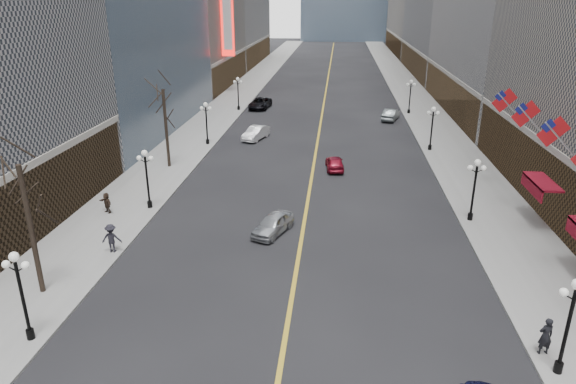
% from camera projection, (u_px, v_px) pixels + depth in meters
% --- Properties ---
extents(sidewalk_east, '(6.00, 230.00, 0.15)m').
position_uv_depth(sidewalk_east, '(421.00, 108.00, 73.71)').
color(sidewalk_east, gray).
rests_on(sidewalk_east, ground).
extents(sidewalk_west, '(6.00, 230.00, 0.15)m').
position_uv_depth(sidewalk_west, '(229.00, 104.00, 76.25)').
color(sidewalk_west, gray).
rests_on(sidewalk_west, ground).
extents(lane_line, '(0.25, 200.00, 0.02)m').
position_uv_depth(lane_line, '(325.00, 94.00, 84.30)').
color(lane_line, gold).
rests_on(lane_line, ground).
extents(streetlamp_east_0, '(1.26, 0.44, 4.52)m').
position_uv_depth(streetlamp_east_0, '(570.00, 317.00, 20.84)').
color(streetlamp_east_0, black).
rests_on(streetlamp_east_0, sidewalk_east).
extents(streetlamp_east_1, '(1.26, 0.44, 4.52)m').
position_uv_depth(streetlamp_east_1, '(475.00, 184.00, 35.72)').
color(streetlamp_east_1, black).
rests_on(streetlamp_east_1, sidewalk_east).
extents(streetlamp_east_2, '(1.26, 0.44, 4.52)m').
position_uv_depth(streetlamp_east_2, '(432.00, 124.00, 52.45)').
color(streetlamp_east_2, black).
rests_on(streetlamp_east_2, sidewalk_east).
extents(streetlamp_east_3, '(1.26, 0.44, 4.52)m').
position_uv_depth(streetlamp_east_3, '(410.00, 93.00, 69.18)').
color(streetlamp_east_3, black).
rests_on(streetlamp_east_3, sidewalk_east).
extents(streetlamp_west_0, '(1.26, 0.44, 4.52)m').
position_uv_depth(streetlamp_west_0, '(20.00, 287.00, 22.98)').
color(streetlamp_west_0, black).
rests_on(streetlamp_west_0, sidewalk_west).
extents(streetlamp_west_1, '(1.26, 0.44, 4.52)m').
position_uv_depth(streetlamp_west_1, '(147.00, 173.00, 37.86)').
color(streetlamp_west_1, black).
rests_on(streetlamp_west_1, sidewalk_west).
extents(streetlamp_west_2, '(1.26, 0.44, 4.52)m').
position_uv_depth(streetlamp_west_2, '(206.00, 119.00, 54.59)').
color(streetlamp_west_2, black).
rests_on(streetlamp_west_2, sidewalk_west).
extents(streetlamp_west_3, '(1.26, 0.44, 4.52)m').
position_uv_depth(streetlamp_west_3, '(238.00, 90.00, 71.33)').
color(streetlamp_west_3, black).
rests_on(streetlamp_west_3, sidewalk_west).
extents(flag_3, '(2.87, 0.12, 2.87)m').
position_uv_depth(flag_3, '(556.00, 134.00, 31.04)').
color(flag_3, '#B2B2B7').
rests_on(flag_3, ground).
extents(flag_4, '(2.87, 0.12, 2.87)m').
position_uv_depth(flag_4, '(528.00, 116.00, 35.69)').
color(flag_4, '#B2B2B7').
rests_on(flag_4, ground).
extents(flag_5, '(2.87, 0.12, 2.87)m').
position_uv_depth(flag_5, '(506.00, 103.00, 40.34)').
color(flag_5, '#B2B2B7').
rests_on(flag_5, ground).
extents(awning_c, '(1.40, 4.00, 0.93)m').
position_uv_depth(awning_c, '(539.00, 183.00, 35.26)').
color(awning_c, maroon).
rests_on(awning_c, ground).
extents(theatre_marquee, '(2.00, 0.55, 12.00)m').
position_uv_depth(theatre_marquee, '(227.00, 17.00, 81.46)').
color(theatre_marquee, red).
rests_on(theatre_marquee, ground).
extents(tree_west_near, '(3.60, 3.60, 7.92)m').
position_uv_depth(tree_west_near, '(22.00, 186.00, 25.66)').
color(tree_west_near, '#2D231C').
rests_on(tree_west_near, sidewalk_west).
extents(tree_west_far, '(3.60, 3.60, 7.92)m').
position_uv_depth(tree_west_far, '(164.00, 102.00, 46.12)').
color(tree_west_far, '#2D231C').
rests_on(tree_west_far, sidewalk_west).
extents(car_nb_near, '(2.96, 4.31, 1.36)m').
position_uv_depth(car_nb_near, '(273.00, 224.00, 34.72)').
color(car_nb_near, '#ACB0B4').
rests_on(car_nb_near, ground).
extents(car_nb_mid, '(2.79, 4.70, 1.46)m').
position_uv_depth(car_nb_mid, '(256.00, 133.00, 57.63)').
color(car_nb_mid, silver).
rests_on(car_nb_mid, ground).
extents(car_nb_far, '(3.06, 5.71, 1.53)m').
position_uv_depth(car_nb_far, '(260.00, 103.00, 73.47)').
color(car_nb_far, black).
rests_on(car_nb_far, ground).
extents(car_sb_mid, '(1.92, 4.01, 1.32)m').
position_uv_depth(car_sb_mid, '(335.00, 163.00, 47.57)').
color(car_sb_mid, maroon).
rests_on(car_sb_mid, ground).
extents(car_sb_far, '(2.78, 4.80, 1.50)m').
position_uv_depth(car_sb_far, '(391.00, 115.00, 66.52)').
color(car_sb_far, '#4C5354').
rests_on(car_sb_far, ground).
extents(ped_ne_corner, '(0.75, 0.60, 1.83)m').
position_uv_depth(ped_ne_corner, '(546.00, 336.00, 22.66)').
color(ped_ne_corner, black).
rests_on(ped_ne_corner, sidewalk_east).
extents(ped_west_walk, '(1.26, 0.67, 1.86)m').
position_uv_depth(ped_west_walk, '(111.00, 238.00, 31.79)').
color(ped_west_walk, black).
rests_on(ped_west_walk, sidewalk_west).
extents(ped_west_far, '(1.41, 1.16, 1.54)m').
position_uv_depth(ped_west_far, '(107.00, 203.00, 37.68)').
color(ped_west_far, '#32251C').
rests_on(ped_west_far, sidewalk_west).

